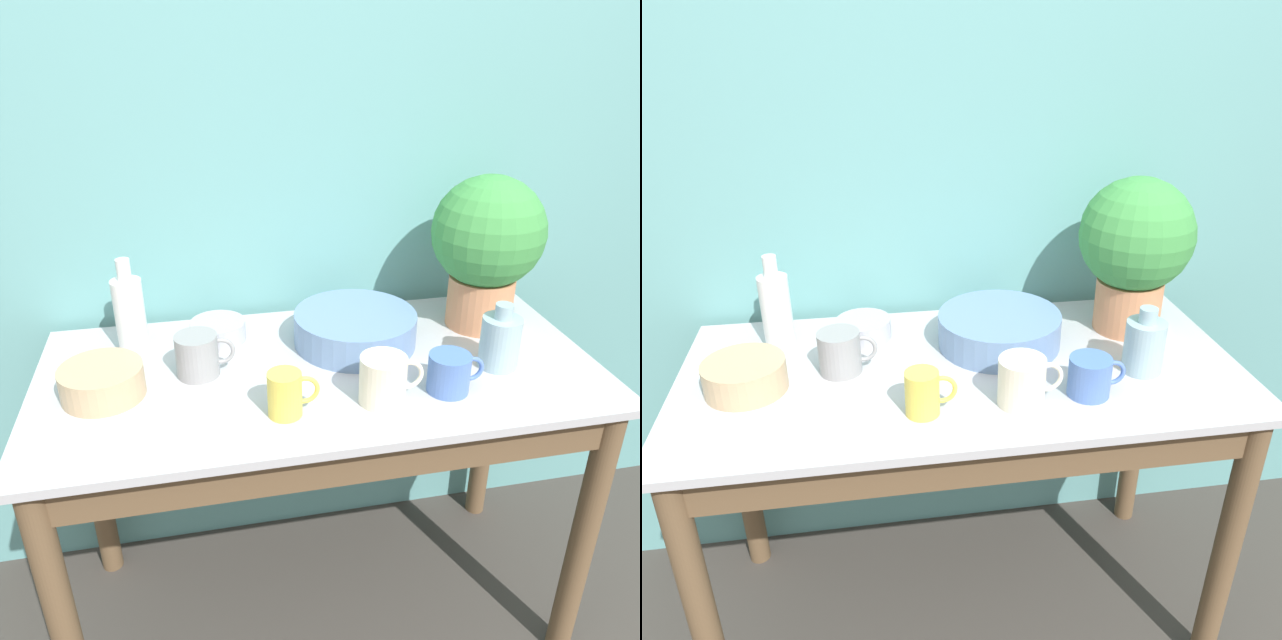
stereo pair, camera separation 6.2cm
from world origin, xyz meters
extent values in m
cube|color=#609E9E|center=(0.00, 0.68, 1.20)|extent=(6.00, 0.05, 2.40)
cylinder|color=brown|center=(-0.59, 0.05, 0.38)|extent=(0.06, 0.06, 0.76)
cylinder|color=brown|center=(0.59, 0.05, 0.38)|extent=(0.06, 0.06, 0.76)
cylinder|color=brown|center=(-0.59, 0.57, 0.38)|extent=(0.06, 0.06, 0.76)
cylinder|color=brown|center=(0.59, 0.57, 0.38)|extent=(0.06, 0.06, 0.76)
cube|color=brown|center=(0.00, 0.05, 0.71)|extent=(1.18, 0.02, 0.10)
cube|color=#B2B2B7|center=(0.00, 0.31, 0.77)|extent=(1.28, 0.62, 0.02)
cylinder|color=tan|center=(0.45, 0.44, 0.85)|extent=(0.17, 0.17, 0.13)
sphere|color=#3D8C42|center=(0.45, 0.44, 1.03)|extent=(0.28, 0.28, 0.28)
cylinder|color=#6684B2|center=(0.11, 0.41, 0.82)|extent=(0.30, 0.30, 0.08)
cylinder|color=white|center=(-0.42, 0.48, 0.87)|extent=(0.07, 0.07, 0.18)
cylinder|color=white|center=(-0.42, 0.48, 0.99)|extent=(0.03, 0.03, 0.05)
cylinder|color=#93B2BC|center=(0.40, 0.23, 0.84)|extent=(0.09, 0.09, 0.12)
cylinder|color=#93B2BC|center=(0.40, 0.23, 0.92)|extent=(0.04, 0.04, 0.03)
cylinder|color=gray|center=(-0.28, 0.33, 0.83)|extent=(0.10, 0.10, 0.10)
torus|color=gray|center=(-0.22, 0.33, 0.83)|extent=(0.07, 0.01, 0.07)
cylinder|color=beige|center=(0.10, 0.14, 0.83)|extent=(0.10, 0.10, 0.10)
torus|color=beige|center=(0.15, 0.14, 0.84)|extent=(0.07, 0.01, 0.07)
cylinder|color=#4C70B7|center=(0.25, 0.16, 0.82)|extent=(0.09, 0.09, 0.09)
torus|color=#4C70B7|center=(0.30, 0.16, 0.83)|extent=(0.06, 0.01, 0.06)
cylinder|color=#E5CC4C|center=(-0.11, 0.14, 0.83)|extent=(0.07, 0.07, 0.10)
torus|color=#E5CC4C|center=(-0.07, 0.14, 0.83)|extent=(0.06, 0.01, 0.06)
cylinder|color=#A8A8B2|center=(-0.22, 0.49, 0.81)|extent=(0.14, 0.14, 0.05)
cylinder|color=tan|center=(-0.48, 0.29, 0.82)|extent=(0.18, 0.18, 0.07)
camera|label=1|loc=(-0.26, -0.91, 1.51)|focal=35.00mm
camera|label=2|loc=(-0.19, -0.92, 1.51)|focal=35.00mm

